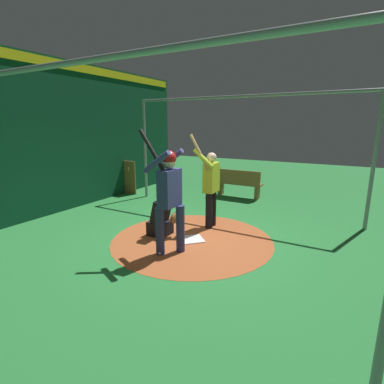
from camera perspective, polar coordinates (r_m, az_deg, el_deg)
ground_plane at (r=5.73m, az=-0.00°, el=-9.28°), size 25.73×25.73×0.00m
dirt_circle at (r=5.73m, az=-0.00°, el=-9.25°), size 3.10×3.10×0.01m
home_plate at (r=5.73m, az=-0.00°, el=-9.17°), size 0.59×0.59×0.01m
batter at (r=4.87m, az=-4.53°, el=-0.09°), size 0.68×0.49×2.11m
catcher at (r=5.88m, az=-5.92°, el=-5.02°), size 0.58×0.40×0.93m
visitor at (r=6.19m, az=3.69°, el=1.42°), size 0.54×0.51×1.99m
back_wall at (r=7.99m, az=-25.66°, el=9.67°), size 0.22×9.73×3.73m
cage_frame at (r=5.30m, az=-0.00°, el=11.53°), size 5.92×4.73×2.86m
bat_rack at (r=9.55m, az=-12.26°, el=2.65°), size 0.58×0.20×1.05m
bench at (r=8.94m, az=8.99°, el=1.68°), size 1.41×0.36×0.85m
baseball_0 at (r=5.12m, az=-6.29°, el=-11.70°), size 0.07×0.07×0.07m
baseball_1 at (r=6.79m, az=-2.95°, el=-5.27°), size 0.07×0.07×0.07m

